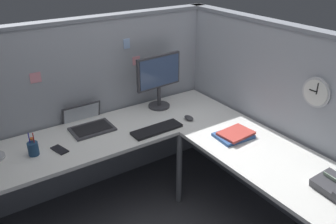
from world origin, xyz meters
TOP-DOWN VIEW (x-y plane):
  - ground_plane at (0.00, 0.00)m, footprint 6.80×6.80m
  - cubicle_wall_back at (-0.36, 0.87)m, footprint 2.57×0.12m
  - cubicle_wall_right at (0.87, -0.27)m, footprint 0.12×2.37m
  - desk at (-0.15, -0.05)m, footprint 2.35×2.15m
  - monitor at (0.26, 0.64)m, footprint 0.46×0.20m
  - laptop at (-0.44, 0.66)m, footprint 0.34×0.38m
  - keyboard at (0.00, 0.26)m, footprint 0.43×0.15m
  - computer_mouse at (0.33, 0.27)m, footprint 0.06×0.10m
  - pen_cup at (-0.93, 0.45)m, footprint 0.08×0.08m
  - cell_phone at (-0.76, 0.40)m, footprint 0.10×0.16m
  - office_phone at (0.49, -1.00)m, footprint 0.21×0.22m
  - book_stack at (0.45, -0.17)m, footprint 0.30×0.23m
  - wall_clock at (0.82, -0.57)m, footprint 0.04×0.22m
  - pinned_note_leftmost at (0.14, 0.82)m, footprint 0.08×0.00m
  - pinned_note_middle at (-0.76, 0.82)m, footprint 0.08×0.00m
  - pinned_note_rightmost at (0.05, 0.82)m, footprint 0.06×0.00m

SIDE VIEW (x-z plane):
  - ground_plane at x=0.00m, z-range 0.00..0.00m
  - desk at x=-0.15m, z-range 0.27..1.00m
  - cell_phone at x=-0.76m, z-range 0.73..0.74m
  - keyboard at x=0.00m, z-range 0.73..0.75m
  - computer_mouse at x=0.33m, z-range 0.73..0.76m
  - book_stack at x=0.45m, z-range 0.73..0.77m
  - laptop at x=-0.44m, z-range 0.65..0.86m
  - office_phone at x=0.49m, z-range 0.71..0.82m
  - pen_cup at x=-0.93m, z-range 0.69..0.87m
  - cubicle_wall_back at x=-0.36m, z-range 0.00..1.58m
  - cubicle_wall_right at x=0.87m, z-range 0.00..1.58m
  - monitor at x=0.26m, z-range 0.77..1.27m
  - pinned_note_leftmost at x=0.14m, z-range 1.12..1.19m
  - wall_clock at x=0.82m, z-range 1.06..1.28m
  - pinned_note_middle at x=-0.76m, z-range 1.13..1.21m
  - pinned_note_rightmost at x=0.05m, z-range 1.28..1.37m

